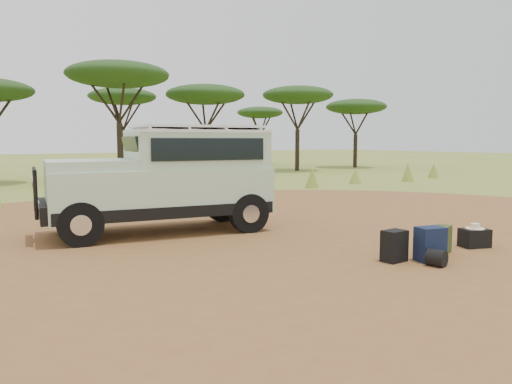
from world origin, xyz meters
TOP-DOWN VIEW (x-y plane):
  - ground at (0.00, 0.00)m, footprint 140.00×140.00m
  - dirt_clearing at (0.00, 0.00)m, footprint 23.00×23.00m
  - grass_fringe at (0.12, 8.67)m, footprint 36.60×1.60m
  - acacia_treeline at (0.75, 19.81)m, footprint 46.70×13.20m
  - safari_vehicle at (-0.31, 2.67)m, footprint 5.07×2.72m
  - backpack_black at (1.62, -2.02)m, footprint 0.40×0.30m
  - backpack_navy at (2.14, -2.34)m, footprint 0.52×0.43m
  - backpack_olive at (2.84, -2.08)m, footprint 0.42×0.36m
  - duffel_navy at (2.75, -1.99)m, footprint 0.43×0.35m
  - hard_case at (3.78, -2.14)m, footprint 0.60×0.51m
  - stuff_sack at (1.94, -2.62)m, footprint 0.33×0.33m
  - safari_hat at (3.78, -2.14)m, footprint 0.35×0.35m

SIDE VIEW (x-z plane):
  - ground at x=0.00m, z-range 0.00..0.00m
  - dirt_clearing at x=0.00m, z-range 0.00..0.01m
  - stuff_sack at x=1.94m, z-range 0.00..0.28m
  - hard_case at x=3.78m, z-range 0.00..0.36m
  - duffel_navy at x=2.75m, z-range 0.00..0.45m
  - backpack_olive at x=2.84m, z-range 0.00..0.50m
  - backpack_black at x=1.62m, z-range 0.00..0.54m
  - backpack_navy at x=2.14m, z-range 0.00..0.58m
  - safari_hat at x=3.78m, z-range 0.34..0.45m
  - grass_fringe at x=0.12m, z-range -0.05..0.85m
  - safari_vehicle at x=-0.31m, z-range -0.04..2.31m
  - acacia_treeline at x=0.75m, z-range 1.74..8.00m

